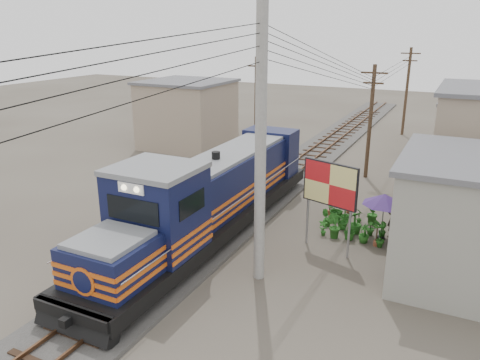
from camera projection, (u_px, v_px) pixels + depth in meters
The scene contains 14 objects.
ground at pixel (188, 253), 19.73m from camera, with size 120.00×120.00×0.00m, color #473F35.
ballast at pixel (276, 184), 28.24m from camera, with size 3.60×70.00×0.16m, color #595651.
track at pixel (276, 181), 28.18m from camera, with size 1.15×70.00×0.12m.
locomotive at pixel (210, 198), 20.83m from camera, with size 3.11×16.93×4.20m.
utility_pole_main at pixel (260, 150), 16.29m from camera, with size 0.40×0.40×10.00m.
wooden_pole_mid at pixel (370, 120), 28.65m from camera, with size 1.60×0.24×7.00m.
wooden_pole_far at pixel (407, 90), 40.40m from camera, with size 1.60×0.24×7.50m.
wooden_pole_left at pixel (256, 101), 36.05m from camera, with size 1.60×0.24×7.00m.
power_lines at pixel (267, 57), 24.69m from camera, with size 9.65×19.00×3.30m.
shophouse_left at pixel (187, 114), 36.76m from camera, with size 6.30×6.30×5.20m.
billboard at pixel (330, 186), 19.09m from camera, with size 2.44×0.86×3.89m.
market_umbrella at pixel (385, 200), 20.48m from camera, with size 2.51×2.51×2.14m.
vendor at pixel (394, 218), 20.94m from camera, with size 0.68×0.45×1.87m, color black.
plant_nursery at pixel (350, 220), 21.80m from camera, with size 3.55×3.13×1.14m.
Camera 1 is at (9.82, -15.01, 9.04)m, focal length 35.00 mm.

